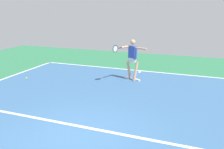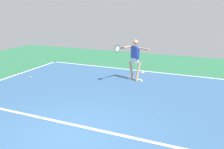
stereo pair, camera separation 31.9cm
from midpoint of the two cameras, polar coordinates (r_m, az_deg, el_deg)
The scene contains 7 objects.
ground_plane at distance 5.77m, azimuth -10.68°, elevation -15.28°, with size 22.52×22.52×0.00m, color #2D754C.
court_surface at distance 5.77m, azimuth -10.68°, elevation -15.26°, with size 10.75×13.32×0.00m, color #38608E.
court_line_baseline_near at distance 11.49m, azimuth 6.35°, elevation 0.93°, with size 10.75×0.10×0.01m, color white.
court_line_service at distance 6.18m, azimuth -8.00°, elevation -12.85°, with size 8.06×0.10×0.01m, color white.
court_line_centre_mark at distance 11.31m, azimuth 6.10°, elevation 0.68°, with size 0.10×0.30×0.01m, color white.
tennis_player at distance 9.79m, azimuth 4.06°, elevation 4.35°, with size 1.24×1.13×1.75m.
tennis_ball_by_sideline at distance 10.83m, azimuth -21.20°, elevation -0.85°, with size 0.07×0.07×0.07m, color #C6E53D.
Camera 1 is at (-2.51, 4.24, 2.97)m, focal length 36.98 mm.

